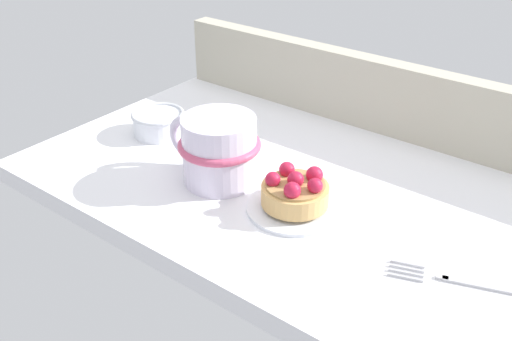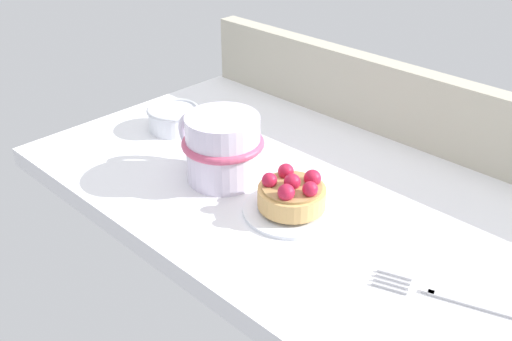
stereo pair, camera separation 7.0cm
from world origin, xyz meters
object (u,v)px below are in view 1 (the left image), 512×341
at_px(dessert_fork, 471,282).
at_px(sugar_bowl, 158,122).
at_px(dessert_plate, 294,206).
at_px(raspberry_tart, 295,191).
at_px(coffee_mug, 218,149).

relative_size(dessert_fork, sugar_bowl, 2.07).
height_order(dessert_plate, raspberry_tart, raspberry_tart).
distance_m(dessert_fork, sugar_bowl, 0.49).
height_order(raspberry_tart, coffee_mug, coffee_mug).
distance_m(raspberry_tart, sugar_bowl, 0.28).
xyz_separation_m(coffee_mug, dessert_fork, (0.33, -0.00, -0.04)).
distance_m(dessert_plate, coffee_mug, 0.12).
xyz_separation_m(raspberry_tart, dessert_fork, (0.21, -0.00, -0.02)).
height_order(dessert_plate, sugar_bowl, sugar_bowl).
bearing_deg(sugar_bowl, raspberry_tart, -9.01).
bearing_deg(raspberry_tart, coffee_mug, -178.62).
bearing_deg(sugar_bowl, dessert_fork, -5.57).
xyz_separation_m(dessert_plate, raspberry_tart, (0.00, 0.00, 0.02)).
height_order(raspberry_tart, dessert_fork, raspberry_tart).
distance_m(dessert_plate, dessert_fork, 0.21).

